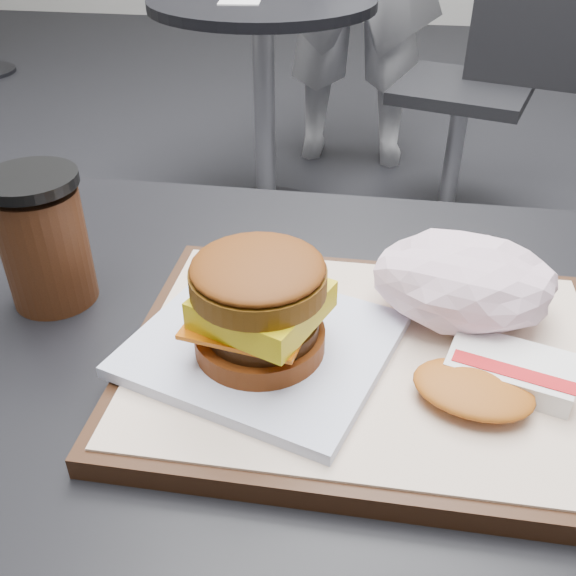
{
  "coord_description": "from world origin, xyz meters",
  "views": [
    {
      "loc": [
        0.05,
        -0.41,
        1.12
      ],
      "look_at": [
        -0.01,
        -0.0,
        0.83
      ],
      "focal_mm": 40.0,
      "sensor_mm": 36.0,
      "label": 1
    }
  ],
  "objects_px": {
    "customer_table": "(299,492)",
    "breakfast_sandwich": "(261,315)",
    "crumpled_wrapper": "(465,281)",
    "hash_brown": "(494,377)",
    "coffee_cup": "(44,242)",
    "neighbor_chair": "(487,75)",
    "neighbor_table": "(264,64)",
    "serving_tray": "(367,361)"
  },
  "relations": [
    {
      "from": "customer_table",
      "to": "breakfast_sandwich",
      "type": "relative_size",
      "value": 3.44
    },
    {
      "from": "customer_table",
      "to": "crumpled_wrapper",
      "type": "relative_size",
      "value": 5.36
    },
    {
      "from": "hash_brown",
      "to": "coffee_cup",
      "type": "height_order",
      "value": "coffee_cup"
    },
    {
      "from": "hash_brown",
      "to": "crumpled_wrapper",
      "type": "relative_size",
      "value": 0.87
    },
    {
      "from": "breakfast_sandwich",
      "to": "coffee_cup",
      "type": "height_order",
      "value": "coffee_cup"
    },
    {
      "from": "customer_table",
      "to": "coffee_cup",
      "type": "relative_size",
      "value": 6.43
    },
    {
      "from": "crumpled_wrapper",
      "to": "neighbor_chair",
      "type": "height_order",
      "value": "neighbor_chair"
    },
    {
      "from": "hash_brown",
      "to": "breakfast_sandwich",
      "type": "bearing_deg",
      "value": 176.54
    },
    {
      "from": "customer_table",
      "to": "neighbor_chair",
      "type": "xyz_separation_m",
      "value": [
        0.37,
        1.79,
        -0.07
      ]
    },
    {
      "from": "breakfast_sandwich",
      "to": "neighbor_chair",
      "type": "relative_size",
      "value": 0.26
    },
    {
      "from": "crumpled_wrapper",
      "to": "neighbor_table",
      "type": "distance_m",
      "value": 1.7
    },
    {
      "from": "serving_tray",
      "to": "neighbor_table",
      "type": "distance_m",
      "value": 1.73
    },
    {
      "from": "customer_table",
      "to": "breakfast_sandwich",
      "type": "distance_m",
      "value": 0.25
    },
    {
      "from": "neighbor_chair",
      "to": "serving_tray",
      "type": "bearing_deg",
      "value": -99.82
    },
    {
      "from": "breakfast_sandwich",
      "to": "neighbor_table",
      "type": "distance_m",
      "value": 1.74
    },
    {
      "from": "serving_tray",
      "to": "neighbor_table",
      "type": "height_order",
      "value": "serving_tray"
    },
    {
      "from": "serving_tray",
      "to": "neighbor_chair",
      "type": "xyz_separation_m",
      "value": [
        0.31,
        1.81,
        -0.27
      ]
    },
    {
      "from": "breakfast_sandwich",
      "to": "coffee_cup",
      "type": "xyz_separation_m",
      "value": [
        -0.21,
        0.08,
        0.0
      ]
    },
    {
      "from": "breakfast_sandwich",
      "to": "neighbor_chair",
      "type": "bearing_deg",
      "value": 77.78
    },
    {
      "from": "coffee_cup",
      "to": "hash_brown",
      "type": "bearing_deg",
      "value": -12.56
    },
    {
      "from": "neighbor_table",
      "to": "neighbor_chair",
      "type": "xyz_separation_m",
      "value": [
        0.72,
        0.14,
        -0.04
      ]
    },
    {
      "from": "neighbor_chair",
      "to": "breakfast_sandwich",
      "type": "bearing_deg",
      "value": -102.22
    },
    {
      "from": "coffee_cup",
      "to": "serving_tray",
      "type": "bearing_deg",
      "value": -11.13
    },
    {
      "from": "neighbor_chair",
      "to": "neighbor_table",
      "type": "bearing_deg",
      "value": -169.04
    },
    {
      "from": "breakfast_sandwich",
      "to": "coffee_cup",
      "type": "bearing_deg",
      "value": 160.34
    },
    {
      "from": "customer_table",
      "to": "serving_tray",
      "type": "relative_size",
      "value": 2.11
    },
    {
      "from": "breakfast_sandwich",
      "to": "hash_brown",
      "type": "height_order",
      "value": "breakfast_sandwich"
    },
    {
      "from": "breakfast_sandwich",
      "to": "crumpled_wrapper",
      "type": "xyz_separation_m",
      "value": [
        0.16,
        0.08,
        -0.01
      ]
    },
    {
      "from": "customer_table",
      "to": "crumpled_wrapper",
      "type": "height_order",
      "value": "crumpled_wrapper"
    },
    {
      "from": "hash_brown",
      "to": "neighbor_chair",
      "type": "xyz_separation_m",
      "value": [
        0.22,
        1.83,
        -0.29
      ]
    },
    {
      "from": "serving_tray",
      "to": "neighbor_table",
      "type": "xyz_separation_m",
      "value": [
        -0.41,
        1.67,
        -0.23
      ]
    },
    {
      "from": "crumpled_wrapper",
      "to": "coffee_cup",
      "type": "distance_m",
      "value": 0.37
    },
    {
      "from": "crumpled_wrapper",
      "to": "coffee_cup",
      "type": "height_order",
      "value": "coffee_cup"
    },
    {
      "from": "crumpled_wrapper",
      "to": "neighbor_chair",
      "type": "bearing_deg",
      "value": 82.22
    },
    {
      "from": "neighbor_table",
      "to": "neighbor_chair",
      "type": "relative_size",
      "value": 0.85
    },
    {
      "from": "customer_table",
      "to": "neighbor_chair",
      "type": "height_order",
      "value": "neighbor_chair"
    },
    {
      "from": "breakfast_sandwich",
      "to": "neighbor_chair",
      "type": "height_order",
      "value": "breakfast_sandwich"
    },
    {
      "from": "neighbor_table",
      "to": "breakfast_sandwich",
      "type": "bearing_deg",
      "value": -79.13
    },
    {
      "from": "breakfast_sandwich",
      "to": "neighbor_table",
      "type": "xyz_separation_m",
      "value": [
        -0.32,
        1.68,
        -0.28
      ]
    },
    {
      "from": "neighbor_table",
      "to": "customer_table",
      "type": "bearing_deg",
      "value": -78.02
    },
    {
      "from": "hash_brown",
      "to": "neighbor_table",
      "type": "xyz_separation_m",
      "value": [
        -0.5,
        1.69,
        -0.25
      ]
    },
    {
      "from": "hash_brown",
      "to": "crumpled_wrapper",
      "type": "height_order",
      "value": "crumpled_wrapper"
    }
  ]
}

